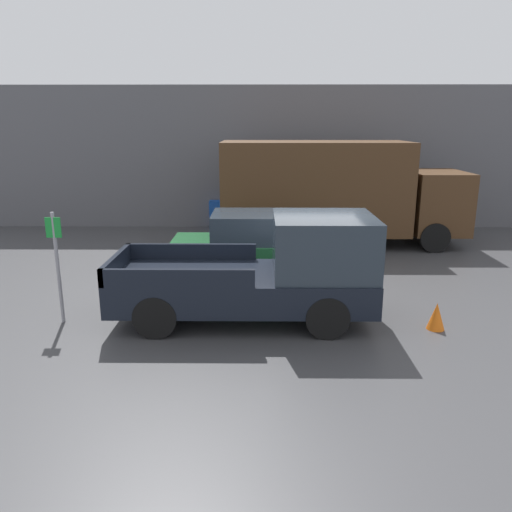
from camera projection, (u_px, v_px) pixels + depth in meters
name	position (u px, v px, depth m)	size (l,w,h in m)	color
ground_plane	(303.00, 306.00, 11.07)	(60.00, 60.00, 0.00)	#3D3D3F
building_wall	(286.00, 158.00, 18.80)	(28.00, 0.15, 5.26)	#56565B
pickup_truck	(270.00, 272.00, 10.05)	(5.20, 2.08, 2.17)	black
car	(254.00, 245.00, 13.04)	(4.23, 1.92, 1.68)	#1E592D
delivery_truck	(333.00, 190.00, 16.27)	(7.85, 2.49, 3.35)	#472D19
parking_sign	(57.00, 261.00, 9.84)	(0.30, 0.07, 2.27)	gray
newspaper_box	(216.00, 214.00, 19.06)	(0.45, 0.40, 1.06)	#194CB2
traffic_cone	(436.00, 316.00, 9.75)	(0.35, 0.35, 0.54)	orange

